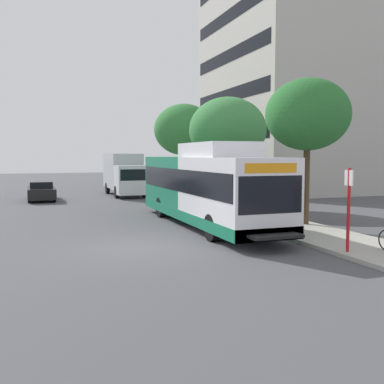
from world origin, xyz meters
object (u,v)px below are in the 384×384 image
(parked_car_far_lane, at_px, (41,191))
(box_truck_background, at_px, (125,173))
(transit_bus, at_px, (206,187))
(bus_stop_sign_pole, at_px, (349,203))
(street_tree_far_block, at_px, (184,130))
(street_tree_near_stop, at_px, (308,115))
(street_tree_mid_block, at_px, (228,130))

(parked_car_far_lane, relative_size, box_truck_background, 0.64)
(transit_bus, height_order, parked_car_far_lane, transit_bus)
(bus_stop_sign_pole, height_order, street_tree_far_block, street_tree_far_block)
(bus_stop_sign_pole, height_order, parked_car_far_lane, bus_stop_sign_pole)
(parked_car_far_lane, distance_m, box_truck_background, 6.64)
(street_tree_near_stop, bearing_deg, transit_bus, 154.00)
(street_tree_far_block, relative_size, parked_car_far_lane, 1.54)
(street_tree_mid_block, relative_size, parked_car_far_lane, 1.43)
(bus_stop_sign_pole, bearing_deg, street_tree_near_stop, 68.83)
(transit_bus, relative_size, street_tree_mid_block, 1.91)
(street_tree_far_block, distance_m, box_truck_background, 5.75)
(parked_car_far_lane, bearing_deg, street_tree_far_block, 0.88)
(street_tree_far_block, xyz_separation_m, box_truck_background, (-4.32, 1.81, -3.35))
(transit_bus, distance_m, box_truck_background, 16.23)
(street_tree_near_stop, height_order, street_tree_far_block, street_tree_far_block)
(street_tree_mid_block, xyz_separation_m, street_tree_far_block, (0.19, 8.51, 0.48))
(box_truck_background, bearing_deg, transit_bus, -88.65)
(street_tree_mid_block, distance_m, street_tree_far_block, 8.53)
(transit_bus, distance_m, bus_stop_sign_pole, 7.41)
(transit_bus, xyz_separation_m, street_tree_far_block, (3.93, 14.41, 3.39))
(bus_stop_sign_pole, distance_m, box_truck_background, 23.50)
(street_tree_far_block, relative_size, box_truck_background, 0.99)
(bus_stop_sign_pole, relative_size, box_truck_background, 0.37)
(parked_car_far_lane, bearing_deg, bus_stop_sign_pole, -68.27)
(transit_bus, xyz_separation_m, street_tree_near_stop, (3.93, -1.92, 3.15))
(street_tree_near_stop, bearing_deg, parked_car_far_lane, 123.17)
(transit_bus, relative_size, street_tree_far_block, 1.77)
(street_tree_mid_block, bearing_deg, bus_stop_sign_pole, -98.02)
(street_tree_near_stop, height_order, street_tree_mid_block, street_tree_mid_block)
(street_tree_far_block, bearing_deg, transit_bus, -105.27)
(street_tree_near_stop, xyz_separation_m, street_tree_mid_block, (-0.19, 7.82, -0.25))
(street_tree_near_stop, distance_m, parked_car_far_lane, 19.77)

